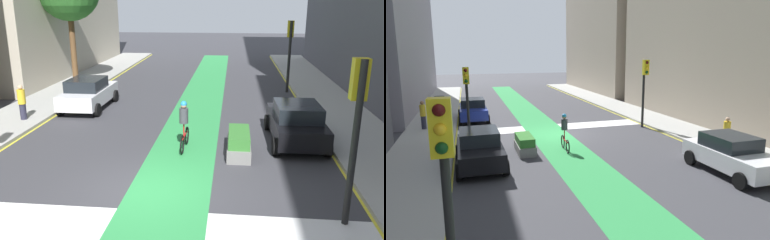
# 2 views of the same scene
# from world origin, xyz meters

# --- Properties ---
(ground_plane) EXTENTS (120.00, 120.00, 0.00)m
(ground_plane) POSITION_xyz_m (0.00, 0.00, 0.00)
(ground_plane) COLOR #38383D
(bike_lane_paint) EXTENTS (2.40, 60.00, 0.01)m
(bike_lane_paint) POSITION_xyz_m (0.66, 0.00, 0.00)
(bike_lane_paint) COLOR #2D8C47
(bike_lane_paint) RESTS_ON ground_plane
(crosswalk_band) EXTENTS (12.00, 1.80, 0.01)m
(crosswalk_band) POSITION_xyz_m (0.00, -2.00, 0.00)
(crosswalk_band) COLOR silver
(crosswalk_band) RESTS_ON ground_plane
(curb_stripe_right) EXTENTS (0.16, 60.00, 0.01)m
(curb_stripe_right) POSITION_xyz_m (6.00, 0.00, 0.01)
(curb_stripe_right) COLOR yellow
(curb_stripe_right) RESTS_ON ground_plane
(traffic_signal_near_right) EXTENTS (0.35, 0.52, 4.02)m
(traffic_signal_near_right) POSITION_xyz_m (5.22, -1.10, 2.83)
(traffic_signal_near_right) COLOR black
(traffic_signal_near_right) RESTS_ON ground_plane
(traffic_signal_far_right) EXTENTS (0.35, 0.52, 4.18)m
(traffic_signal_far_right) POSITION_xyz_m (5.63, 13.71, 2.93)
(traffic_signal_far_right) COLOR black
(traffic_signal_far_right) RESTS_ON ground_plane
(car_white_left_far) EXTENTS (2.03, 4.20, 1.57)m
(car_white_left_far) POSITION_xyz_m (-4.85, 8.69, 0.80)
(car_white_left_far) COLOR silver
(car_white_left_far) RESTS_ON ground_plane
(car_black_right_far) EXTENTS (2.09, 4.23, 1.57)m
(car_black_right_far) POSITION_xyz_m (4.83, 4.62, 0.80)
(car_black_right_far) COLOR black
(car_black_right_far) RESTS_ON ground_plane
(cyclist_in_lane) EXTENTS (0.32, 1.73, 1.86)m
(cyclist_in_lane) POSITION_xyz_m (0.68, 3.38, 0.97)
(cyclist_in_lane) COLOR black
(cyclist_in_lane) RESTS_ON ground_plane
(pedestrian_sidewalk_left_a) EXTENTS (0.34, 0.34, 1.57)m
(pedestrian_sidewalk_left_a) POSITION_xyz_m (-6.91, 6.01, 0.94)
(pedestrian_sidewalk_left_a) COLOR #262638
(pedestrian_sidewalk_left_a) RESTS_ON sidewalk_left
(median_planter) EXTENTS (0.81, 2.06, 0.85)m
(median_planter) POSITION_xyz_m (2.66, 3.15, 0.40)
(median_planter) COLOR slate
(median_planter) RESTS_ON ground_plane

